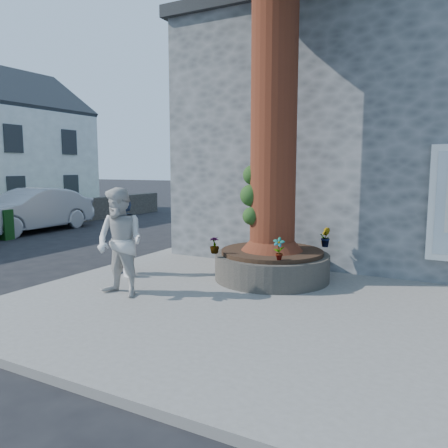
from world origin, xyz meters
The scene contains 14 objects.
ground centered at (0.00, 0.00, 0.00)m, with size 120.00×120.00×0.00m, color black.
pavement centered at (1.50, 1.00, 0.06)m, with size 9.00×8.00×0.12m, color slate.
yellow_line centered at (-3.05, 1.00, 0.00)m, with size 0.10×30.00×0.01m, color yellow.
stone_shop centered at (2.50, 7.20, 3.16)m, with size 10.30×8.30×6.30m.
planter centered at (0.80, 2.00, 0.41)m, with size 2.30×2.30×0.60m.
man centered at (-2.08, 0.91, 0.93)m, with size 0.59×0.39×1.62m, color #16233E.
woman centered at (-1.10, -0.33, 1.07)m, with size 0.93×0.72×1.91m, color beige.
shopping_bag centered at (-1.89, 0.78, 0.26)m, with size 0.20×0.12×0.28m, color white.
car_silver centered at (-9.80, 4.65, 0.80)m, with size 1.69×4.85×1.60m, color #93959A.
a_board_sign centered at (-9.12, 3.06, 0.50)m, with size 0.55×0.36×1.00m, color #0E350F.
plant_a centered at (1.27, 1.15, 0.93)m, with size 0.22×0.15×0.41m, color gray.
plant_b centered at (1.65, 2.85, 0.92)m, with size 0.22×0.22×0.41m, color gray.
plant_c centered at (-0.05, 1.15, 0.88)m, with size 0.18×0.18×0.32m, color gray.
plant_d centered at (1.65, 2.85, 0.85)m, with size 0.24×0.21×0.27m, color gray.
Camera 1 is at (4.03, -6.09, 2.37)m, focal length 35.00 mm.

